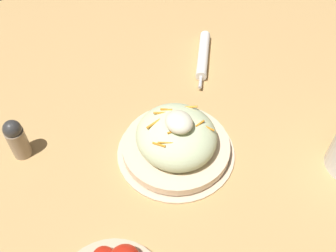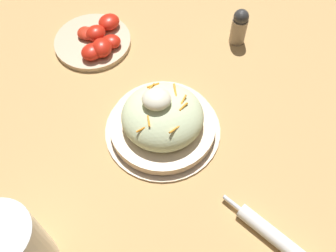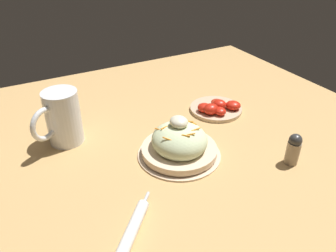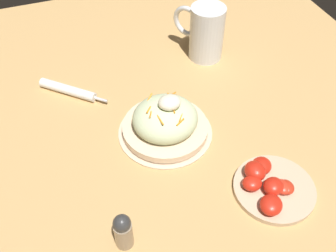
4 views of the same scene
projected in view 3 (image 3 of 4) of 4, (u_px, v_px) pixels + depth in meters
name	position (u px, v px, depth m)	size (l,w,h in m)	color
ground_plane	(179.00, 161.00, 0.88)	(1.43, 1.43, 0.00)	tan
salad_plate	(179.00, 144.00, 0.88)	(0.22, 0.22, 0.11)	beige
beer_mug	(63.00, 120.00, 0.92)	(0.12, 0.15, 0.16)	white
napkin_roll	(131.00, 231.00, 0.66)	(0.16, 0.14, 0.02)	white
tomato_plate	(217.00, 108.00, 1.10)	(0.17, 0.17, 0.05)	#D1B28E
salt_shaker	(293.00, 149.00, 0.85)	(0.03, 0.03, 0.09)	gray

